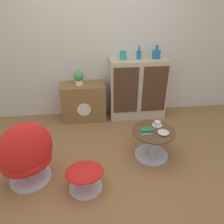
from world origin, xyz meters
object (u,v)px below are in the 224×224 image
object	(u,v)px
vase_inner_left	(139,54)
vase_inner_right	(156,54)
ottoman	(85,175)
teacup	(157,124)
sideboard	(138,89)
book_stack	(146,131)
coffee_table	(153,142)
bowl	(163,132)
egg_chair	(27,155)
potted_plant	(79,77)
vase_leftmost	(123,55)
tv_console	(84,102)

from	to	relation	value
vase_inner_left	vase_inner_right	size ratio (longest dim) A/B	0.98
ottoman	teacup	xyz separation A→B (m)	(0.99, 0.59, 0.23)
sideboard	vase_inner_left	size ratio (longest dim) A/B	5.02
book_stack	coffee_table	bearing A→B (deg)	12.96
bowl	egg_chair	bearing A→B (deg)	-172.48
coffee_table	vase_inner_left	world-z (taller)	vase_inner_left
coffee_table	teacup	distance (m)	0.25
potted_plant	book_stack	bearing A→B (deg)	-53.58
teacup	vase_inner_left	bearing A→B (deg)	93.73
ottoman	vase_inner_right	world-z (taller)	vase_inner_right
book_stack	vase_leftmost	bearing A→B (deg)	96.57
vase_leftmost	tv_console	bearing A→B (deg)	-179.57
vase_leftmost	coffee_table	bearing A→B (deg)	-78.13
coffee_table	potted_plant	xyz separation A→B (m)	(-0.96, 1.13, 0.53)
ottoman	bowl	bearing A→B (deg)	21.26
tv_console	egg_chair	bearing A→B (deg)	-114.01
sideboard	book_stack	distance (m)	1.16
tv_console	coffee_table	distance (m)	1.45
book_stack	bowl	size ratio (longest dim) A/B	1.08
potted_plant	book_stack	size ratio (longest dim) A/B	1.41
bowl	vase_inner_right	bearing A→B (deg)	80.45
vase_inner_left	bowl	distance (m)	1.39
vase_inner_right	tv_console	bearing A→B (deg)	-179.76
vase_leftmost	sideboard	bearing A→B (deg)	-0.83
vase_inner_left	potted_plant	bearing A→B (deg)	-179.74
sideboard	tv_console	size ratio (longest dim) A/B	1.41
egg_chair	vase_inner_right	distance (m)	2.43
egg_chair	book_stack	bearing A→B (deg)	10.47
bowl	vase_inner_left	bearing A→B (deg)	93.97
egg_chair	vase_inner_right	world-z (taller)	vase_inner_right
ottoman	book_stack	size ratio (longest dim) A/B	2.68
sideboard	bowl	bearing A→B (deg)	-86.63
tv_console	potted_plant	size ratio (longest dim) A/B	3.22
teacup	book_stack	size ratio (longest dim) A/B	0.84
sideboard	vase_inner_left	bearing A→B (deg)	163.17
vase_leftmost	vase_inner_left	xyz separation A→B (m)	(0.26, 0.00, 0.00)
vase_inner_right	bowl	xyz separation A→B (m)	(-0.20, -1.21, -0.68)
ottoman	book_stack	xyz separation A→B (m)	(0.80, 0.44, 0.23)
egg_chair	potted_plant	bearing A→B (deg)	67.84
ottoman	vase_inner_left	bearing A→B (deg)	60.00
vase_inner_right	egg_chair	bearing A→B (deg)	-142.27
tv_console	coffee_table	bearing A→B (deg)	-51.37
tv_console	potted_plant	bearing A→B (deg)	179.41
vase_inner_right	coffee_table	bearing A→B (deg)	-105.03
vase_leftmost	vase_inner_right	xyz separation A→B (m)	(0.54, 0.00, 0.00)
teacup	potted_plant	bearing A→B (deg)	136.05
potted_plant	bowl	distance (m)	1.64
sideboard	potted_plant	xyz separation A→B (m)	(-0.99, -0.00, 0.24)
book_stack	tv_console	bearing A→B (deg)	124.66
egg_chair	vase_inner_right	bearing A→B (deg)	37.73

